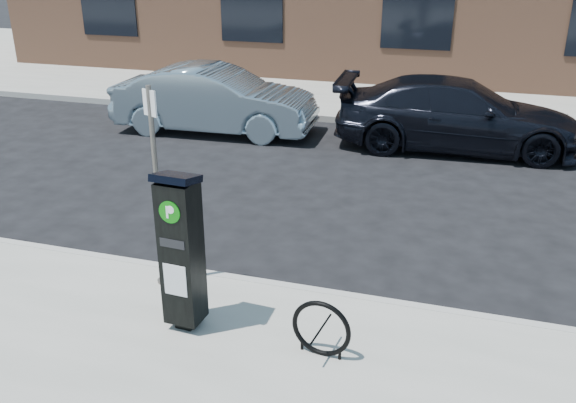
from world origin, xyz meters
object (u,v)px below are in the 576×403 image
at_px(parking_kiosk, 181,250).
at_px(car_dark, 457,115).
at_px(bike_rack, 321,329).
at_px(sign_pole, 157,190).
at_px(car_silver, 215,100).

relative_size(parking_kiosk, car_dark, 0.36).
xyz_separation_m(parking_kiosk, bike_rack, (1.53, -0.07, -0.62)).
xyz_separation_m(bike_rack, car_dark, (0.94, 7.97, 0.28)).
bearing_deg(sign_pole, parking_kiosk, -25.16).
height_order(car_silver, car_dark, car_silver).
xyz_separation_m(car_silver, car_dark, (5.37, 0.32, -0.02)).
bearing_deg(car_silver, car_dark, -89.51).
xyz_separation_m(parking_kiosk, car_dark, (2.47, 7.90, -0.34)).
bearing_deg(bike_rack, car_dark, 90.19).
bearing_deg(car_dark, car_silver, 90.32).
bearing_deg(car_dark, sign_pole, 153.03).
bearing_deg(bike_rack, car_silver, 127.03).
bearing_deg(sign_pole, car_dark, 90.52).
distance_m(parking_kiosk, sign_pole, 1.08).
bearing_deg(sign_pole, car_silver, 132.57).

